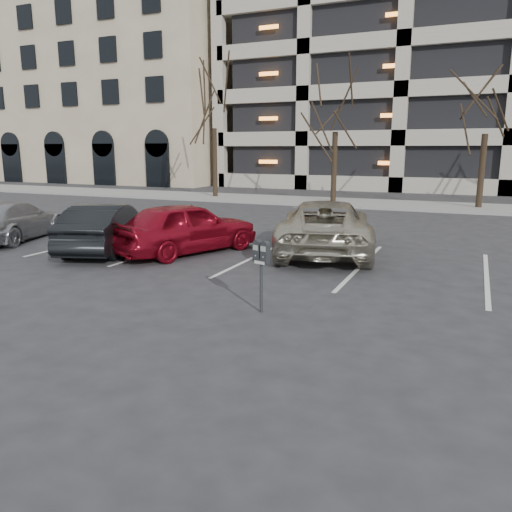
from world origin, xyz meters
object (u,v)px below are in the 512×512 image
at_px(car_silver, 12,221).
at_px(tree_b, 337,86).
at_px(car_dark, 106,228).
at_px(suv_silver, 325,226).
at_px(tree_a, 213,84).
at_px(parking_meter, 261,259).
at_px(tree_c, 490,85).
at_px(car_red, 186,227).

bearing_deg(car_silver, tree_b, -131.09).
bearing_deg(tree_b, car_dark, -99.55).
bearing_deg(suv_silver, tree_a, -65.57).
relative_size(tree_a, suv_silver, 1.56).
bearing_deg(parking_meter, tree_a, 136.96).
height_order(tree_b, tree_c, tree_b).
bearing_deg(tree_b, car_silver, -113.55).
bearing_deg(car_dark, car_silver, -22.49).
bearing_deg(car_red, tree_c, -94.88).
distance_m(suv_silver, car_silver, 9.70).
bearing_deg(tree_b, suv_silver, -75.97).
xyz_separation_m(parking_meter, car_dark, (-6.03, 3.19, -0.30)).
height_order(car_red, car_silver, car_red).
bearing_deg(parking_meter, car_red, 151.61).
bearing_deg(tree_c, tree_a, 180.00).
height_order(tree_a, tree_b, tree_a).
bearing_deg(tree_c, parking_meter, -100.88).
bearing_deg(tree_c, tree_b, 180.00).
bearing_deg(car_red, parking_meter, 157.64).
distance_m(tree_c, suv_silver, 13.95).
distance_m(tree_a, car_silver, 15.66).
distance_m(tree_b, car_dark, 15.86).
distance_m(parking_meter, car_dark, 6.83).
relative_size(tree_c, car_dark, 1.92).
bearing_deg(car_silver, suv_silver, 174.84).
bearing_deg(tree_b, car_red, -91.32).
height_order(tree_a, suv_silver, tree_a).
xyz_separation_m(tree_a, car_red, (6.68, -14.10, -5.62)).
height_order(tree_a, car_dark, tree_a).
bearing_deg(parking_meter, car_dark, 168.65).
relative_size(tree_c, car_red, 1.86).
bearing_deg(tree_b, tree_c, 0.00).
xyz_separation_m(tree_a, suv_silver, (10.12, -12.49, -5.61)).
xyz_separation_m(tree_c, car_red, (-7.32, -14.10, -4.87)).
bearing_deg(car_silver, car_red, 166.87).
relative_size(tree_c, suv_silver, 1.37).
bearing_deg(tree_c, suv_silver, -107.26).
bearing_deg(car_dark, car_red, 177.70).
bearing_deg(parking_meter, tree_c, 95.66).
relative_size(tree_a, car_dark, 2.18).
xyz_separation_m(suv_silver, car_silver, (-9.47, -2.08, -0.11)).
distance_m(tree_c, car_red, 16.62).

